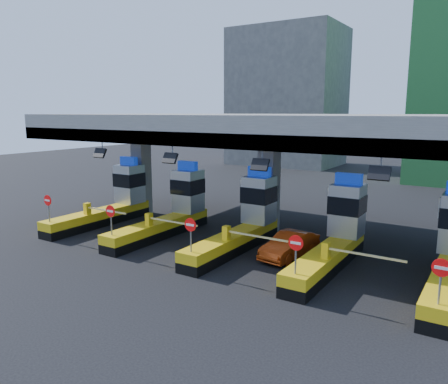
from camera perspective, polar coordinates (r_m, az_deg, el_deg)
The scene contains 8 objects.
ground at distance 23.65m, azimuth 2.45°, elevation -7.16°, with size 120.00×120.00×0.00m, color black.
toll_canopy at distance 25.09m, azimuth 5.89°, elevation 8.07°, with size 28.00×12.09×7.00m.
toll_lane_far_left at distance 29.62m, azimuth -14.22°, elevation -1.08°, with size 4.43×8.00×4.16m.
toll_lane_left at distance 26.26m, azimuth -6.69°, elevation -2.28°, with size 4.43×8.00×4.16m.
toll_lane_center at distance 23.50m, azimuth 2.83°, elevation -3.74°, with size 4.43×8.00×4.16m.
toll_lane_right at distance 21.56m, azimuth 14.50°, elevation -5.38°, with size 4.43×8.00×4.16m.
bg_building_concrete at distance 61.03m, azimuth 8.25°, elevation 12.09°, with size 14.00×10.00×18.00m, color #4C4C49.
red_car at distance 22.04m, azimuth 8.58°, elevation -6.89°, with size 1.33×3.82×1.26m, color #B5390D.
Camera 1 is at (11.26, -19.53, 7.16)m, focal length 35.00 mm.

